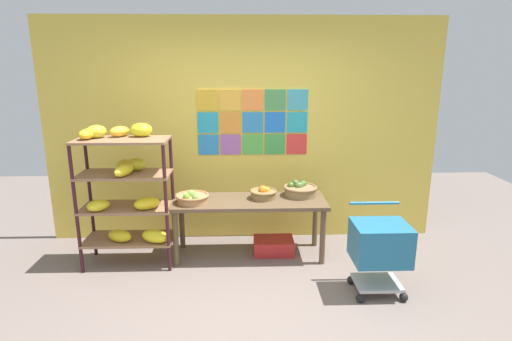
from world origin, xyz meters
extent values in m
plane|color=#70625C|center=(0.00, 0.00, 0.00)|extent=(9.76, 9.76, 0.00)
cube|color=#E0C44A|center=(0.00, 1.91, 1.32)|extent=(4.67, 0.06, 2.64)
cube|color=gold|center=(-0.40, 1.87, 1.70)|extent=(0.24, 0.01, 0.24)
cube|color=gold|center=(-0.14, 1.87, 1.70)|extent=(0.24, 0.01, 0.24)
cube|color=orange|center=(0.12, 1.87, 1.70)|extent=(0.24, 0.01, 0.24)
cube|color=#479051|center=(0.38, 1.87, 1.70)|extent=(0.24, 0.01, 0.24)
cube|color=#41A1B3|center=(0.65, 1.87, 1.70)|extent=(0.24, 0.01, 0.24)
cube|color=#269DBC|center=(-0.40, 1.87, 1.44)|extent=(0.24, 0.01, 0.24)
cube|color=orange|center=(-0.14, 1.87, 1.44)|extent=(0.24, 0.01, 0.24)
cube|color=#2C80C3|center=(0.12, 1.87, 1.44)|extent=(0.24, 0.01, 0.24)
cube|color=blue|center=(0.38, 1.87, 1.44)|extent=(0.24, 0.01, 0.24)
cube|color=#26A0B5|center=(0.65, 1.87, 1.44)|extent=(0.24, 0.01, 0.24)
cube|color=#2882C9|center=(-0.40, 1.87, 1.17)|extent=(0.24, 0.01, 0.24)
cube|color=#9A59A9|center=(-0.14, 1.87, 1.17)|extent=(0.24, 0.01, 0.24)
cube|color=green|center=(0.12, 1.87, 1.17)|extent=(0.24, 0.01, 0.24)
cube|color=green|center=(0.38, 1.87, 1.17)|extent=(0.24, 0.01, 0.24)
cube|color=red|center=(0.65, 1.87, 1.17)|extent=(0.24, 0.01, 0.24)
cylinder|color=#39151D|center=(-1.68, 1.00, 0.68)|extent=(0.04, 0.04, 1.37)
cylinder|color=#39151D|center=(-0.77, 1.00, 0.68)|extent=(0.04, 0.04, 1.37)
cylinder|color=#39151D|center=(-1.68, 1.41, 0.68)|extent=(0.04, 0.04, 1.37)
cylinder|color=#39151D|center=(-0.77, 1.41, 0.68)|extent=(0.04, 0.04, 1.37)
cube|color=#8D6548|center=(-1.23, 1.20, 0.27)|extent=(0.94, 0.44, 0.03)
ellipsoid|color=gold|center=(-1.29, 1.10, 0.36)|extent=(0.29, 0.19, 0.14)
ellipsoid|color=yellow|center=(-0.92, 1.07, 0.36)|extent=(0.32, 0.22, 0.15)
cube|color=#8D6548|center=(-1.23, 1.20, 0.63)|extent=(0.94, 0.44, 0.02)
ellipsoid|color=yellow|center=(-1.48, 1.07, 0.71)|extent=(0.27, 0.25, 0.12)
ellipsoid|color=yellow|center=(-0.99, 1.10, 0.71)|extent=(0.31, 0.25, 0.13)
cube|color=#8D6548|center=(-1.23, 1.20, 0.99)|extent=(0.94, 0.44, 0.03)
ellipsoid|color=yellow|center=(-1.13, 1.31, 1.07)|extent=(0.24, 0.21, 0.13)
ellipsoid|color=yellow|center=(-1.19, 1.10, 1.07)|extent=(0.21, 0.31, 0.12)
ellipsoid|color=yellow|center=(-1.24, 1.33, 1.06)|extent=(0.28, 0.31, 0.11)
cube|color=#8D6548|center=(-1.23, 1.20, 1.36)|extent=(0.94, 0.44, 0.02)
ellipsoid|color=yellow|center=(-1.56, 1.20, 1.42)|extent=(0.17, 0.26, 0.11)
ellipsoid|color=yellow|center=(-1.05, 1.32, 1.44)|extent=(0.23, 0.17, 0.15)
ellipsoid|color=yellow|center=(-1.49, 1.26, 1.43)|extent=(0.25, 0.23, 0.13)
ellipsoid|color=yellow|center=(-1.28, 1.33, 1.42)|extent=(0.25, 0.26, 0.11)
cube|color=brown|center=(0.07, 1.34, 0.64)|extent=(1.69, 0.59, 0.04)
cylinder|color=brown|center=(-0.72, 1.11, 0.31)|extent=(0.06, 0.06, 0.62)
cylinder|color=brown|center=(0.85, 1.11, 0.31)|extent=(0.06, 0.06, 0.62)
cylinder|color=brown|center=(-0.72, 1.57, 0.31)|extent=(0.06, 0.06, 0.62)
cylinder|color=brown|center=(0.85, 1.57, 0.31)|extent=(0.06, 0.06, 0.62)
cylinder|color=olive|center=(0.22, 1.39, 0.70)|extent=(0.27, 0.27, 0.08)
torus|color=olive|center=(0.22, 1.39, 0.74)|extent=(0.30, 0.30, 0.02)
sphere|color=orange|center=(0.22, 1.38, 0.76)|extent=(0.09, 0.09, 0.09)
sphere|color=orange|center=(0.22, 1.37, 0.75)|extent=(0.07, 0.07, 0.07)
sphere|color=orange|center=(0.26, 1.40, 0.75)|extent=(0.07, 0.07, 0.07)
sphere|color=orange|center=(0.23, 1.38, 0.76)|extent=(0.09, 0.09, 0.09)
sphere|color=orange|center=(0.21, 1.43, 0.75)|extent=(0.07, 0.07, 0.07)
sphere|color=orange|center=(0.22, 1.40, 0.76)|extent=(0.07, 0.07, 0.07)
cylinder|color=#B17C4D|center=(-0.54, 1.27, 0.70)|extent=(0.33, 0.33, 0.08)
torus|color=#AA7647|center=(-0.54, 1.27, 0.74)|extent=(0.36, 0.36, 0.03)
sphere|color=#73BC3A|center=(-0.59, 1.19, 0.75)|extent=(0.07, 0.07, 0.07)
sphere|color=#77BF44|center=(-0.54, 1.27, 0.75)|extent=(0.07, 0.07, 0.07)
sphere|color=#72AF49|center=(-0.54, 1.27, 0.75)|extent=(0.07, 0.07, 0.07)
sphere|color=#77B64B|center=(-0.50, 1.18, 0.75)|extent=(0.07, 0.07, 0.07)
sphere|color=#76C147|center=(-0.55, 1.27, 0.75)|extent=(0.08, 0.08, 0.08)
sphere|color=#6AB642|center=(-0.56, 1.33, 0.75)|extent=(0.06, 0.06, 0.06)
cylinder|color=olive|center=(0.65, 1.47, 0.71)|extent=(0.35, 0.35, 0.10)
torus|color=olive|center=(0.65, 1.47, 0.76)|extent=(0.38, 0.38, 0.03)
sphere|color=#426733|center=(0.66, 1.51, 0.77)|extent=(0.07, 0.07, 0.07)
sphere|color=#3D6F26|center=(0.69, 1.56, 0.77)|extent=(0.09, 0.09, 0.09)
sphere|color=#4C6A23|center=(0.54, 1.50, 0.77)|extent=(0.08, 0.08, 0.08)
sphere|color=#4F612B|center=(0.63, 1.49, 0.77)|extent=(0.09, 0.09, 0.09)
sphere|color=#426630|center=(0.60, 1.57, 0.78)|extent=(0.08, 0.08, 0.08)
cube|color=red|center=(0.35, 1.39, 0.08)|extent=(0.45, 0.32, 0.17)
sphere|color=black|center=(1.06, 0.34, 0.04)|extent=(0.08, 0.08, 0.08)
sphere|color=black|center=(1.46, 0.34, 0.04)|extent=(0.08, 0.08, 0.08)
sphere|color=black|center=(1.06, 0.67, 0.04)|extent=(0.08, 0.08, 0.08)
sphere|color=black|center=(1.46, 0.67, 0.04)|extent=(0.08, 0.08, 0.08)
cube|color=#A5A8AD|center=(1.26, 0.51, 0.10)|extent=(0.42, 0.34, 0.03)
cube|color=#216992|center=(1.26, 0.51, 0.51)|extent=(0.50, 0.42, 0.36)
cylinder|color=#216992|center=(1.26, 0.75, 0.81)|extent=(0.48, 0.03, 0.03)
camera|label=1|loc=(0.00, -2.97, 2.10)|focal=29.02mm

